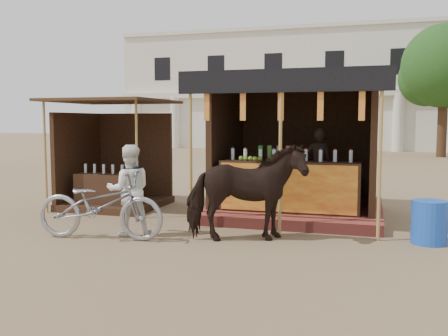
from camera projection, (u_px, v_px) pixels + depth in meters
ground at (193, 253)px, 7.29m from camera, size 120.00×120.00×0.00m
main_stall at (297, 165)px, 10.10m from camera, size 3.60×3.61×2.78m
secondary_stall at (110, 169)px, 11.19m from camera, size 2.40×2.40×2.38m
cow at (245, 193)px, 7.91m from camera, size 2.04×1.47×1.57m
motorbike at (100, 205)px, 8.09m from camera, size 2.19×0.98×1.12m
bystander at (129, 190)px, 8.36m from camera, size 0.93×0.87×1.53m
blue_barrel at (429, 222)px, 7.79m from camera, size 0.67×0.67×0.68m
cooler at (339, 213)px, 9.20m from camera, size 0.71×0.56×0.46m
background_building at (309, 92)px, 36.05m from camera, size 26.00×7.45×8.18m
tree at (440, 69)px, 26.32m from camera, size 4.50×4.40×7.00m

